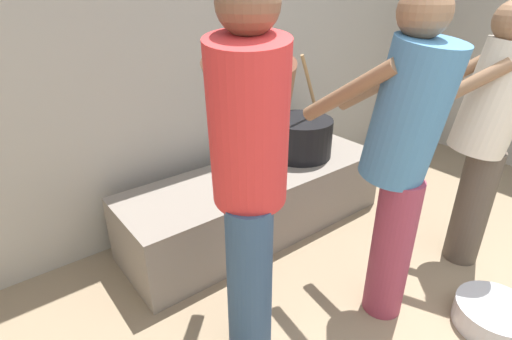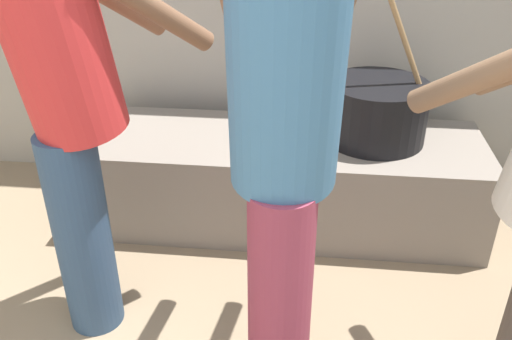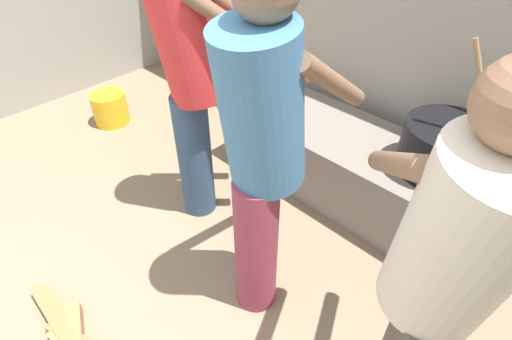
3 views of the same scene
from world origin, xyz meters
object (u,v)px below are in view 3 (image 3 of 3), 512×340
(bucket_yellow_plastic, at_px, (110,108))
(cook_in_blue_shirt, at_px, (262,150))
(cook_in_cream_shirt, at_px, (442,282))
(cook_in_red_shirt, at_px, (191,69))
(cooking_pot_main, at_px, (445,148))

(bucket_yellow_plastic, bearing_deg, cook_in_blue_shirt, -9.21)
(cook_in_cream_shirt, height_order, bucket_yellow_plastic, cook_in_cream_shirt)
(cook_in_blue_shirt, height_order, cook_in_red_shirt, cook_in_red_shirt)
(cook_in_red_shirt, bearing_deg, cook_in_cream_shirt, -10.71)
(cook_in_red_shirt, bearing_deg, cook_in_blue_shirt, -17.40)
(cooking_pot_main, bearing_deg, cook_in_blue_shirt, -109.77)
(cook_in_cream_shirt, xyz_separation_m, bucket_yellow_plastic, (-2.79, 0.39, -0.74))
(cook_in_blue_shirt, bearing_deg, cook_in_red_shirt, 162.60)
(cook_in_blue_shirt, relative_size, bucket_yellow_plastic, 5.68)
(cook_in_red_shirt, relative_size, cook_in_cream_shirt, 1.08)
(cooking_pot_main, height_order, cook_in_red_shirt, cook_in_red_shirt)
(cooking_pot_main, bearing_deg, cook_in_red_shirt, -143.16)
(cook_in_cream_shirt, distance_m, bucket_yellow_plastic, 2.92)
(cooking_pot_main, relative_size, cook_in_red_shirt, 0.44)
(cook_in_red_shirt, relative_size, bucket_yellow_plastic, 5.85)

